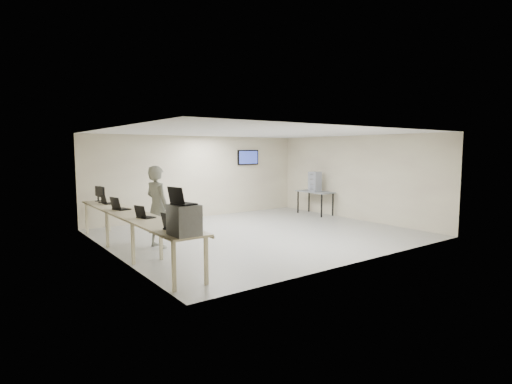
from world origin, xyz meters
TOP-DOWN VIEW (x-y plane):
  - room at (0.03, 0.06)m, footprint 8.01×7.01m
  - workbench at (-3.59, 0.00)m, footprint 0.76×6.00m
  - equipment_box at (-3.65, -2.75)m, footprint 0.44×0.50m
  - laptop_on_box at (-3.71, -2.75)m, footprint 0.41×0.45m
  - laptop_0 at (-3.65, -2.26)m, footprint 0.37×0.43m
  - laptop_1 at (-3.59, -0.72)m, footprint 0.38×0.41m
  - laptop_2 at (-3.64, 0.77)m, footprint 0.41×0.46m
  - laptop_3 at (-3.59, 2.00)m, footprint 0.30×0.35m
  - monitor_near at (-3.60, 2.38)m, footprint 0.20×0.44m
  - monitor_far at (-3.60, 2.75)m, footprint 0.19×0.42m
  - soldier at (-2.92, 0.19)m, footprint 0.62×0.80m
  - side_table at (3.60, 1.50)m, footprint 0.66×1.41m
  - storage_bins at (3.58, 1.50)m, footprint 0.33×0.37m

SIDE VIEW (x-z plane):
  - side_table at x=3.60m, z-range 0.35..1.19m
  - workbench at x=-3.59m, z-range 0.38..1.28m
  - laptop_3 at x=-3.59m, z-range 0.84..1.09m
  - laptop_1 at x=-3.59m, z-range 0.83..1.11m
  - soldier at x=-2.92m, z-range 0.00..1.96m
  - laptop_2 at x=-3.64m, z-range 0.82..1.14m
  - laptop_0 at x=-3.65m, z-range 0.82..1.14m
  - monitor_far at x=-3.60m, z-range 0.94..1.36m
  - equipment_box at x=-3.65m, z-range 0.90..1.42m
  - monitor_near at x=-3.60m, z-range 0.95..1.38m
  - storage_bins at x=3.58m, z-range 0.84..1.55m
  - room at x=0.03m, z-range 0.01..2.82m
  - laptop_on_box at x=-3.71m, z-range 1.34..1.65m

